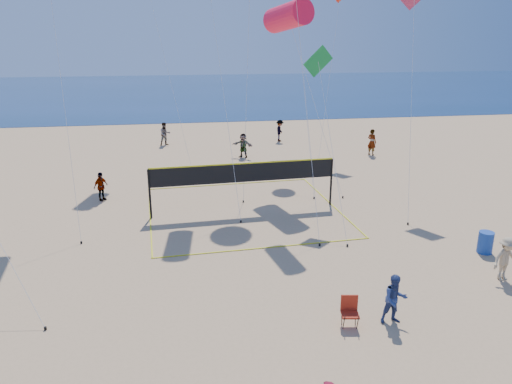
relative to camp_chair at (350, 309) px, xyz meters
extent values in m
cube|color=navy|center=(-1.85, 58.87, -0.50)|extent=(140.00, 50.00, 0.03)
imported|color=navy|center=(1.34, -0.06, 0.25)|extent=(0.76, 0.60, 1.54)
imported|color=tan|center=(6.21, 1.88, 0.27)|extent=(1.11, 0.78, 1.57)
imported|color=gray|center=(-8.74, 12.64, 0.22)|extent=(0.83, 0.90, 1.48)
imported|color=gray|center=(-0.52, 20.41, 0.30)|extent=(1.52, 1.25, 1.63)
imported|color=gray|center=(8.28, 19.73, 0.38)|extent=(0.73, 0.79, 1.80)
imported|color=gray|center=(-5.80, 24.92, 0.33)|extent=(0.98, 0.86, 1.70)
imported|color=gray|center=(2.91, 24.99, 0.31)|extent=(0.96, 1.22, 1.65)
cube|color=#A52412|center=(-0.01, -0.09, -0.11)|extent=(0.56, 0.52, 0.05)
cube|color=#A52412|center=(0.02, 0.11, 0.16)|extent=(0.50, 0.12, 0.50)
cylinder|color=black|center=(-0.24, -0.24, -0.29)|extent=(0.06, 0.26, 0.65)
cylinder|color=black|center=(-0.18, 0.12, -0.29)|extent=(0.06, 0.26, 0.65)
cylinder|color=black|center=(0.16, -0.30, -0.29)|extent=(0.06, 0.26, 0.65)
cylinder|color=black|center=(0.21, 0.06, -0.29)|extent=(0.06, 0.26, 0.65)
cylinder|color=#173E99|center=(6.85, 4.01, -0.09)|extent=(0.74, 0.74, 0.86)
cylinder|color=black|center=(-6.16, 9.75, 0.64)|extent=(0.10, 0.10, 2.32)
cylinder|color=black|center=(2.53, 10.32, 0.64)|extent=(0.10, 0.10, 2.32)
cube|color=black|center=(-1.81, 10.04, 1.37)|extent=(8.69, 0.58, 0.87)
cube|color=yellow|center=(-1.81, 10.04, 1.83)|extent=(8.69, 0.59, 0.06)
cube|color=yellow|center=(-1.53, 5.69, -0.51)|extent=(8.89, 0.63, 0.02)
cube|color=yellow|center=(-2.09, 14.38, -0.51)|extent=(8.89, 0.63, 0.02)
cylinder|color=silver|center=(-9.36, 9.58, 4.89)|extent=(1.08, 4.67, 10.72)
cylinder|color=black|center=(-8.83, 7.25, -0.47)|extent=(0.08, 0.08, 0.10)
cylinder|color=silver|center=(-2.61, 11.32, 5.21)|extent=(0.94, 5.53, 11.36)
cylinder|color=black|center=(-2.14, 8.56, -0.47)|extent=(0.08, 0.08, 0.10)
cylinder|color=silver|center=(0.70, 8.49, 4.66)|extent=(0.06, 5.87, 10.25)
cylinder|color=black|center=(0.67, 5.56, -0.47)|extent=(0.08, 0.08, 0.10)
cylinder|color=black|center=(-8.77, 1.08, -0.47)|extent=(0.08, 0.08, 0.10)
cube|color=#178E39|center=(1.68, 10.41, 6.37)|extent=(1.46, 0.28, 1.46)
cylinder|color=silver|center=(1.71, 7.88, 2.95)|extent=(0.09, 5.09, 6.85)
cylinder|color=black|center=(1.75, 5.34, -0.47)|extent=(0.08, 0.08, 0.10)
cylinder|color=silver|center=(6.11, 9.92, 4.49)|extent=(1.90, 5.50, 9.93)
cylinder|color=black|center=(5.17, 7.18, -0.47)|extent=(0.08, 0.08, 0.10)
cylinder|color=silver|center=(-1.10, 13.71, 6.31)|extent=(1.19, 4.92, 13.57)
cylinder|color=black|center=(-1.69, 11.26, -0.47)|extent=(0.08, 0.08, 0.10)
cylinder|color=silver|center=(2.29, 15.89, 5.60)|extent=(0.67, 9.27, 12.15)
cylinder|color=black|center=(1.97, 11.26, -0.47)|extent=(0.08, 0.08, 0.10)
cylinder|color=silver|center=(-5.47, 19.14, 6.61)|extent=(2.91, 5.73, 14.16)
cylinder|color=black|center=(-4.02, 16.28, -0.47)|extent=(0.08, 0.08, 0.10)
cylinder|color=silver|center=(4.79, 18.81, 4.84)|extent=(3.10, 6.71, 10.62)
cylinder|color=black|center=(3.25, 15.46, -0.47)|extent=(0.08, 0.08, 0.10)
cylinder|color=#FF1740|center=(1.16, 14.71, 8.38)|extent=(2.28, 3.39, 1.71)
cylinder|color=silver|center=(2.31, 12.93, 3.96)|extent=(2.31, 3.58, 8.85)
cylinder|color=black|center=(3.46, 11.14, -0.47)|extent=(0.08, 0.08, 0.10)
camera|label=1|loc=(-4.62, -12.17, 7.79)|focal=35.00mm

